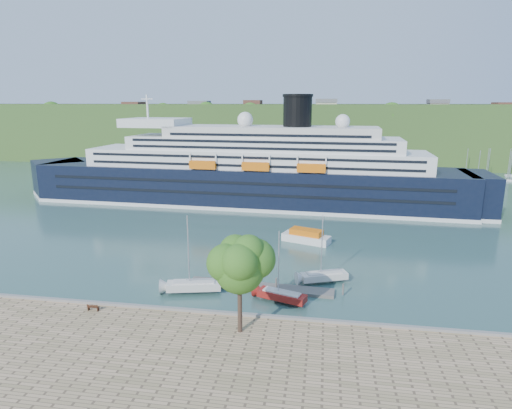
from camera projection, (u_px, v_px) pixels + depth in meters
name	position (u px, v px, depth m)	size (l,w,h in m)	color
ground	(230.00, 321.00, 49.51)	(400.00, 400.00, 0.00)	#2C4F4D
far_hillside	(302.00, 132.00, 185.93)	(400.00, 50.00, 24.00)	#355B24
quay_coping	(229.00, 313.00, 49.05)	(220.00, 0.50, 0.30)	slate
cruise_ship	(245.00, 150.00, 104.05)	(118.90, 17.31, 26.70)	black
park_bench	(93.00, 307.00, 49.96)	(1.39, 0.57, 0.89)	#422312
promenade_tree	(240.00, 280.00, 44.08)	(7.06, 7.06, 11.70)	#2E6A1C
floating_pontoon	(260.00, 287.00, 58.18)	(19.90, 2.43, 0.44)	slate
sailboat_white_near	(193.00, 257.00, 55.74)	(7.88, 2.19, 10.18)	silver
sailboat_red	(282.00, 269.00, 53.19)	(6.93, 1.92, 8.95)	maroon
sailboat_white_far	(325.00, 251.00, 59.17)	(7.25, 2.01, 9.36)	silver
tender_launch	(306.00, 236.00, 77.39)	(8.71, 2.98, 2.41)	orange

